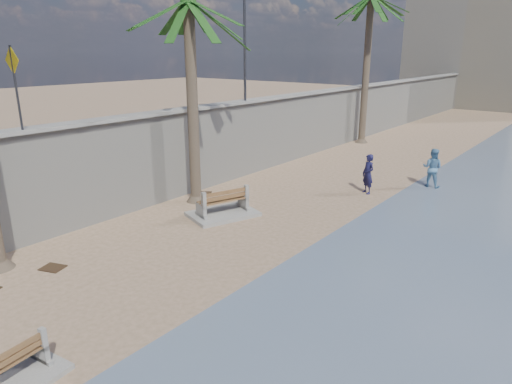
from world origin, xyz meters
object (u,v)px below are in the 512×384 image
Objects in this scene: palm_mid at (188,5)px; palm_back at (371,0)px; bench_far at (223,204)px; person_b at (432,166)px; person_a at (368,171)px; bench_near at (4,370)px.

palm_back is at bearing 90.98° from palm_mid.
bench_far is at bearing -16.54° from palm_mid.
bench_far is 9.84m from person_b.
palm_back is 5.11× the size of person_b.
palm_mid is 12.31m from person_b.
palm_back is 5.06× the size of person_a.
palm_back reaches higher than person_a.
bench_far is 0.33× the size of palm_mid.
person_b is (1.82, 2.68, -0.01)m from person_a.
palm_back is (-5.25, 25.31, 8.47)m from bench_near.
bench_near is 0.21× the size of palm_back.
person_a is at bearing 52.90° from person_b.
palm_mid is 4.31× the size of person_a.
palm_mid is at bearing 163.46° from bench_far.
palm_back is (-0.27, 15.59, 1.41)m from palm_mid.
person_a is at bearing 63.30° from bench_far.
person_a is (4.97, 5.31, -6.43)m from palm_mid.
bench_far is at bearing 57.86° from person_b.
person_b is at bearing 60.87° from bench_far.
palm_mid is (-2.00, 0.59, 6.97)m from bench_far.
person_a is at bearing 90.06° from bench_near.
bench_near is 0.25× the size of palm_mid.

